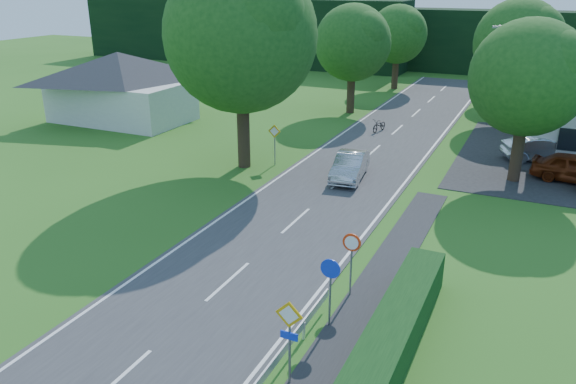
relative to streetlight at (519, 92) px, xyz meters
The scene contains 22 objects.
road 13.59m from the streetlight, 128.88° to the right, with size 7.00×80.00×0.04m, color #363638.
line_edge_left 15.73m from the streetlight, 138.52° to the right, with size 0.12×80.00×0.01m, color white.
line_edge_right 11.95m from the streetlight, 115.70° to the right, with size 0.12×80.00×0.01m, color white.
line_centre 13.58m from the streetlight, 128.88° to the right, with size 0.12×80.00×0.01m, color white, non-canonical shape.
tree_main 15.35m from the streetlight, 156.89° to the right, with size 9.40×9.40×11.64m, color #194A16, non-canonical shape.
tree_left_far 16.45m from the streetlight, 142.56° to the left, with size 7.00×7.00×8.58m, color #194A16, non-canonical shape.
tree_right_far 12.05m from the streetlight, 95.06° to the left, with size 7.40×7.40×9.09m, color #194A16, non-canonical shape.
tree_left_back 25.34m from the streetlight, 119.73° to the left, with size 6.60×6.60×8.07m, color #194A16, non-canonical shape.
tree_right_back 20.12m from the streetlight, 95.89° to the left, with size 6.20×6.20×7.56m, color #194A16, non-canonical shape.
tree_right_mid 2.05m from the streetlight, 77.66° to the right, with size 7.00×7.00×8.58m, color #194A16, non-canonical shape.
treeline_left 48.22m from the streetlight, 138.42° to the left, with size 44.00×6.00×8.00m, color black.
treeline_right 36.01m from the streetlight, 90.10° to the left, with size 30.00×5.00×7.00m, color black.
bungalow_left 28.12m from the streetlight, behind, with size 11.00×6.50×5.20m.
streetlight is the anchor object (origin of this frame).
sign_priority_right 22.50m from the streetlight, 99.70° to the right, with size 0.78×0.09×2.59m.
sign_roundabout 19.59m from the streetlight, 101.19° to the right, with size 0.64×0.08×2.37m.
sign_speed_limit 17.64m from the streetlight, 102.46° to the right, with size 0.64×0.11×2.37m.
sign_priority_left 13.80m from the streetlight, 158.22° to the right, with size 0.78×0.09×2.44m.
moving_car 10.20m from the streetlight, 144.86° to the right, with size 1.49×4.28×1.41m, color #B0B1B5.
motorcycle 11.14m from the streetlight, 151.43° to the left, with size 0.62×1.76×0.93m, color black.
parked_car_red 5.10m from the streetlight, 15.21° to the right, with size 1.80×4.48×1.53m, color #67230B.
parked_car_silver_a 4.74m from the streetlight, 57.35° to the left, with size 1.57×4.49×1.48m, color silver.
Camera 1 is at (9.50, -3.28, 10.32)m, focal length 35.00 mm.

